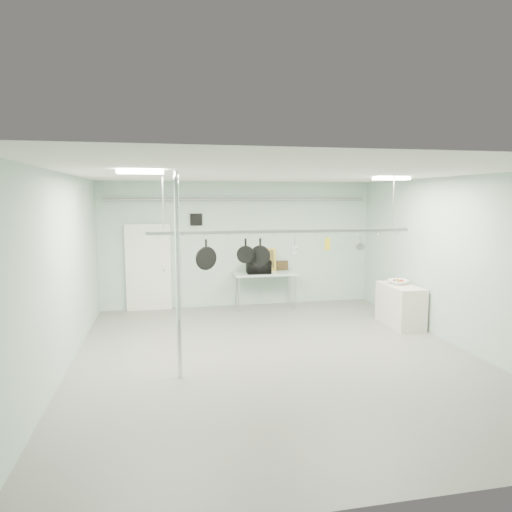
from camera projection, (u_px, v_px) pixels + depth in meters
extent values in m
plane|color=gray|center=(276.00, 357.00, 8.07)|extent=(8.00, 8.00, 0.00)
cube|color=silver|center=(277.00, 174.00, 7.67)|extent=(7.00, 8.00, 0.02)
cube|color=#A5C6B7|center=(239.00, 244.00, 11.75)|extent=(7.00, 0.02, 3.20)
cube|color=#A5C6B7|center=(457.00, 262.00, 8.55)|extent=(0.02, 8.00, 3.20)
cube|color=silver|center=(148.00, 268.00, 11.32)|extent=(1.10, 0.10, 2.20)
cube|color=black|center=(196.00, 220.00, 11.43)|extent=(0.30, 0.04, 0.30)
cylinder|color=gray|center=(240.00, 199.00, 11.51)|extent=(6.60, 0.07, 0.07)
cylinder|color=silver|center=(178.00, 277.00, 6.95)|extent=(0.08, 0.08, 3.20)
cube|color=#B1D0C1|center=(265.00, 274.00, 11.58)|extent=(1.60, 0.70, 0.05)
cylinder|color=#B7B7BC|center=(239.00, 294.00, 11.22)|extent=(0.04, 0.04, 0.86)
cylinder|color=#B7B7BC|center=(236.00, 290.00, 11.77)|extent=(0.04, 0.04, 0.86)
cylinder|color=#B7B7BC|center=(295.00, 292.00, 11.51)|extent=(0.04, 0.04, 0.86)
cylinder|color=#B7B7BC|center=(289.00, 288.00, 12.05)|extent=(0.04, 0.04, 0.86)
cube|color=beige|center=(400.00, 305.00, 10.00)|extent=(0.60, 1.20, 0.90)
cube|color=#B7B7BC|center=(284.00, 231.00, 8.12)|extent=(4.80, 0.06, 0.06)
cylinder|color=#B7B7BC|center=(163.00, 203.00, 7.65)|extent=(0.02, 0.02, 0.94)
cylinder|color=#B7B7BC|center=(393.00, 203.00, 8.47)|extent=(0.02, 0.02, 0.94)
cube|color=white|center=(141.00, 172.00, 6.46)|extent=(0.65, 0.30, 0.05)
cube|color=white|center=(391.00, 179.00, 8.72)|extent=(0.65, 0.30, 0.05)
imported|color=black|center=(259.00, 267.00, 11.45)|extent=(0.61, 0.43, 0.33)
cylinder|color=white|center=(268.00, 268.00, 11.60)|extent=(0.21, 0.21, 0.20)
cube|color=gold|center=(261.00, 260.00, 11.82)|extent=(0.79, 0.18, 0.58)
cube|color=#352612|center=(282.00, 265.00, 11.96)|extent=(0.30, 0.09, 0.25)
imported|color=white|center=(398.00, 282.00, 10.05)|extent=(0.46, 0.46, 0.10)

